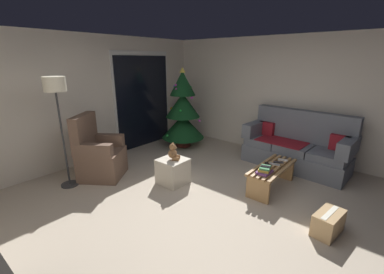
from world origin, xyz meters
name	(u,v)px	position (x,y,z in m)	size (l,w,h in m)	color
ground_plane	(212,211)	(0.00, 0.00, 0.00)	(7.00, 7.00, 0.00)	#B2A38E
wall_back	(88,100)	(0.00, 3.06, 1.25)	(5.72, 0.12, 2.50)	beige
wall_right	(294,98)	(2.86, 0.00, 1.25)	(0.12, 6.00, 2.50)	beige
patio_door_frame	(143,100)	(1.33, 2.99, 1.10)	(1.60, 0.02, 2.20)	silver
patio_door_glass	(144,102)	(1.33, 2.97, 1.05)	(1.50, 0.02, 2.10)	black
couch	(296,147)	(2.32, -0.33, 0.40)	(0.90, 1.98, 1.08)	slate
coffee_table	(272,173)	(1.16, -0.35, 0.26)	(1.10, 0.40, 0.39)	#9E7547
remote_graphite	(278,162)	(1.35, -0.37, 0.40)	(0.04, 0.16, 0.02)	#333338
remote_black	(267,164)	(1.15, -0.26, 0.40)	(0.04, 0.16, 0.02)	black
remote_silver	(275,164)	(1.22, -0.35, 0.40)	(0.04, 0.16, 0.02)	#ADADB2
remote_white	(283,160)	(1.49, -0.39, 0.40)	(0.04, 0.16, 0.02)	silver
book_stack	(265,170)	(0.84, -0.36, 0.44)	(0.28, 0.20, 0.10)	#6B3D7A
cell_phone	(266,166)	(0.84, -0.37, 0.50)	(0.07, 0.14, 0.01)	black
christmas_tree	(183,112)	(1.82, 2.17, 0.83)	(1.01, 1.00, 1.85)	#4C1E19
armchair	(99,155)	(-0.39, 2.19, 0.40)	(0.96, 0.96, 1.13)	brown
floor_lamp	(56,95)	(-0.91, 2.28, 1.51)	(0.32, 0.32, 1.78)	#2D2D30
ottoman	(173,171)	(0.28, 1.02, 0.21)	(0.44, 0.44, 0.43)	beige
teddy_bear_chestnut	(173,153)	(0.28, 1.01, 0.55)	(0.21, 0.22, 0.29)	brown
cardboard_box_taped_mid_floor	(328,223)	(0.53, -1.34, 0.14)	(0.47, 0.31, 0.28)	tan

